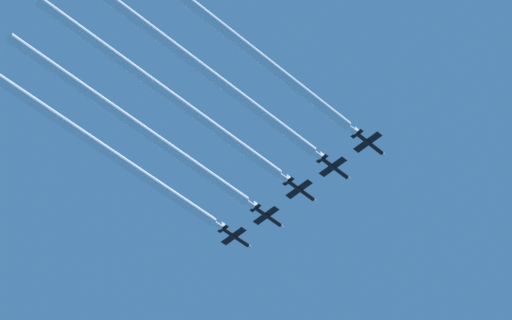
{
  "coord_description": "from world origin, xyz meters",
  "views": [
    {
      "loc": [
        149.1,
        -162.3,
        2.87
      ],
      "look_at": [
        0.11,
        -16.82,
        230.27
      ],
      "focal_mm": 80.61,
      "sensor_mm": 36.0,
      "label": 1
    }
  ],
  "objects_px": {
    "jet_center": "(301,190)",
    "jet_far_left": "(236,237)",
    "jet_far_right": "(370,144)",
    "jet_inner_left": "(268,217)",
    "jet_inner_right": "(335,168)"
  },
  "relations": [
    {
      "from": "jet_far_right",
      "to": "jet_inner_right",
      "type": "bearing_deg",
      "value": -179.33
    },
    {
      "from": "jet_inner_left",
      "to": "jet_inner_right",
      "type": "relative_size",
      "value": 1.0
    },
    {
      "from": "jet_far_left",
      "to": "jet_far_right",
      "type": "distance_m",
      "value": 50.83
    },
    {
      "from": "jet_inner_right",
      "to": "jet_inner_left",
      "type": "bearing_deg",
      "value": 179.62
    },
    {
      "from": "jet_inner_left",
      "to": "jet_far_right",
      "type": "height_order",
      "value": "jet_far_right"
    },
    {
      "from": "jet_inner_left",
      "to": "jet_inner_right",
      "type": "height_order",
      "value": "jet_inner_right"
    },
    {
      "from": "jet_far_left",
      "to": "jet_far_right",
      "type": "bearing_deg",
      "value": 0.76
    },
    {
      "from": "jet_far_left",
      "to": "jet_inner_left",
      "type": "xyz_separation_m",
      "value": [
        12.48,
        0.7,
        -0.07
      ]
    },
    {
      "from": "jet_center",
      "to": "jet_inner_right",
      "type": "xyz_separation_m",
      "value": [
        12.48,
        0.26,
        -0.36
      ]
    },
    {
      "from": "jet_far_left",
      "to": "jet_inner_right",
      "type": "height_order",
      "value": "jet_far_left"
    },
    {
      "from": "jet_center",
      "to": "jet_far_left",
      "type": "bearing_deg",
      "value": -179.41
    },
    {
      "from": "jet_center",
      "to": "jet_far_right",
      "type": "relative_size",
      "value": 1.0
    },
    {
      "from": "jet_center",
      "to": "jet_inner_right",
      "type": "bearing_deg",
      "value": 1.21
    },
    {
      "from": "jet_inner_left",
      "to": "jet_inner_right",
      "type": "xyz_separation_m",
      "value": [
        25.85,
        -0.17,
        0.06
      ]
    },
    {
      "from": "jet_center",
      "to": "jet_far_right",
      "type": "xyz_separation_m",
      "value": [
        24.98,
        0.41,
        -0.3
      ]
    }
  ]
}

